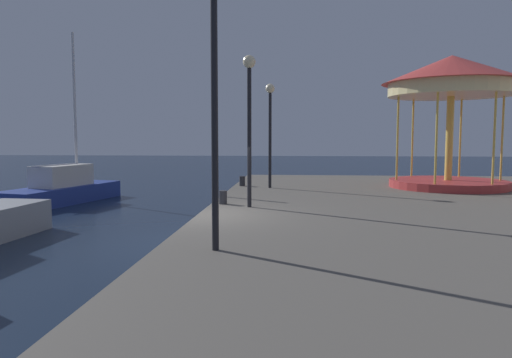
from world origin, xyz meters
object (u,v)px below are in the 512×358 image
Objects in this scene: sailboat_blue at (62,188)px; bollard_center at (242,181)px; lamp_post_far_end at (270,116)px; lamp_post_near_edge at (214,69)px; bollard_north at (223,197)px; lamp_post_mid_promenade at (249,104)px; carousel at (451,89)px.

sailboat_blue reaches higher than bollard_center.
lamp_post_far_end is (8.87, -0.76, 2.97)m from sailboat_blue.
sailboat_blue is 18.26× the size of bollard_center.
lamp_post_near_edge reaches higher than bollard_north.
lamp_post_near_edge is (8.45, -11.16, 3.32)m from sailboat_blue.
lamp_post_mid_promenade is at bearing -33.23° from bollard_north.
bollard_center is (-8.18, -0.01, -3.64)m from carousel.
lamp_post_mid_promenade is 10.63× the size of bollard_north.
bollard_north is (-1.16, -4.65, -2.59)m from lamp_post_far_end.
lamp_post_far_end is 10.11× the size of bollard_center.
bollard_center is at bearing -179.94° from carousel.
lamp_post_near_edge is 11.60× the size of bollard_north.
carousel is at bearing 56.15° from lamp_post_near_edge.
sailboat_blue is 9.38m from lamp_post_far_end.
lamp_post_near_edge reaches higher than lamp_post_mid_promenade.
sailboat_blue is at bearing 145.13° from lamp_post_mid_promenade.
carousel is at bearing 5.39° from lamp_post_far_end.
bollard_center is at bearing 150.80° from lamp_post_far_end.
carousel is 13.34m from lamp_post_near_edge.
lamp_post_near_edge reaches higher than bollard_center.
bollard_north is at bearing 146.77° from lamp_post_mid_promenade.
bollard_north and bollard_center have the same top height.
lamp_post_mid_promenade is (0.10, 5.20, -0.23)m from lamp_post_near_edge.
lamp_post_mid_promenade is at bearing -81.70° from bollard_center.
lamp_post_near_edge is 10.42m from lamp_post_far_end.
carousel is at bearing 33.05° from bollard_north.
sailboat_blue is 18.26× the size of bollard_north.
carousel is 13.22× the size of bollard_center.
lamp_post_mid_promenade is 10.63× the size of bollard_center.
lamp_post_far_end is (-7.01, -0.66, -1.05)m from carousel.
lamp_post_near_edge is (-7.42, -11.07, -0.70)m from carousel.
bollard_north is at bearing -146.95° from carousel.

